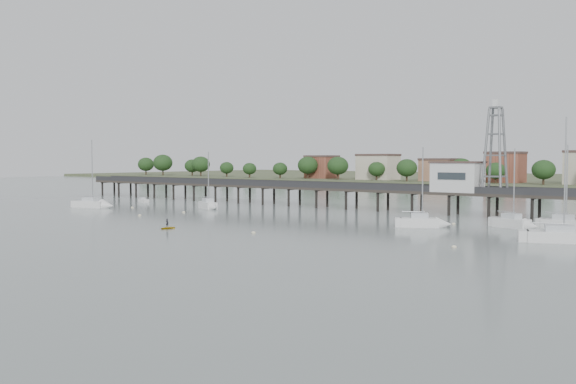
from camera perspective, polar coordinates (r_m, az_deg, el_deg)
name	(u,v)px	position (r m, az deg, el deg)	size (l,w,h in m)	color
ground_plane	(64,238)	(83.61, -19.27, -3.88)	(500.00, 500.00, 0.00)	slate
pier	(336,189)	(126.05, 4.32, 0.27)	(150.00, 5.00, 5.50)	#2D2823
pier_building	(458,177)	(113.96, 14.84, 1.34)	(8.40, 5.40, 5.30)	silver
lattice_tower	(495,150)	(111.52, 17.94, 3.54)	(3.20, 3.20, 15.50)	slate
sailboat_b	(210,206)	(124.76, -6.97, -1.21)	(7.16, 4.80, 11.62)	white
sailboat_e	(571,225)	(96.27, 23.87, -2.70)	(7.52, 2.84, 12.23)	white
sailboat_d	(574,237)	(81.45, 24.11, -3.71)	(9.80, 6.01, 15.48)	white
sailboat_a	(97,204)	(132.85, -16.64, -1.07)	(9.02, 4.75, 14.27)	white
sailboat_c	(427,223)	(93.28, 12.24, -2.68)	(7.25, 5.34, 11.92)	white
sailboat_f	(517,224)	(95.31, 19.71, -2.67)	(7.30, 4.26, 11.72)	white
white_tender	(144,201)	(145.88, -12.72, -0.77)	(3.37, 2.13, 1.22)	white
yellow_dinghy	(167,229)	(90.73, -10.68, -3.24)	(1.63, 0.47, 2.28)	gold
dinghy_occupant	(167,229)	(90.73, -10.68, -3.24)	(0.43, 1.18, 0.28)	black
mooring_buoys	(249,221)	(100.22, -3.49, -2.56)	(73.96, 27.39, 0.39)	#F7EBC0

